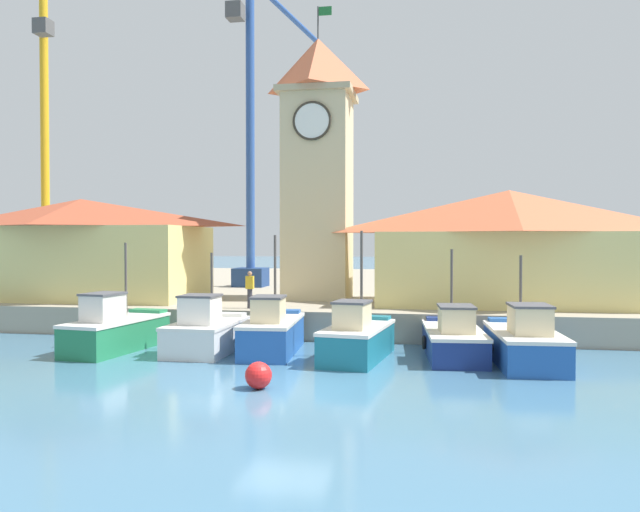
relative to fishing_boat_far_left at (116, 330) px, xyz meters
The scene contains 15 objects.
ground_plane 9.26m from the fishing_boat_far_left, 32.89° to the right, with size 300.00×300.00×0.00m, color teal.
quay_wharf 24.62m from the fishing_boat_far_left, 71.67° to the left, with size 120.00×40.00×1.23m, color #9E937F.
fishing_boat_far_left is the anchor object (origin of this frame).
fishing_boat_left_outer 3.50m from the fishing_boat_far_left, ahead, with size 2.29×4.18×3.72m.
fishing_boat_left_inner 5.99m from the fishing_boat_far_left, ahead, with size 2.09×4.71×4.39m.
fishing_boat_mid_left 9.22m from the fishing_boat_far_left, ahead, with size 2.43×4.64×4.53m.
fishing_boat_center 12.60m from the fishing_boat_far_left, ahead, with size 2.30×5.23×3.86m.
fishing_boat_mid_right 14.88m from the fishing_boat_far_left, ahead, with size 2.30×5.20×3.66m.
clock_tower 13.50m from the fishing_boat_far_left, 57.10° to the left, with size 3.74×3.74×14.83m.
warehouse_left 10.02m from the fishing_boat_far_left, 127.95° to the left, with size 12.44×6.36×5.09m.
warehouse_right 17.62m from the fishing_boat_far_left, 27.71° to the left, with size 12.33×6.38×5.29m.
port_crane_near 23.75m from the fishing_boat_far_left, 129.75° to the left, with size 4.81×7.10×19.99m.
port_crane_far 19.19m from the fishing_boat_far_left, 88.48° to the left, with size 4.76×8.59×20.23m.
mooring_buoy 8.58m from the fishing_boat_far_left, 35.61° to the right, with size 0.76×0.76×0.76m, color red.
dock_worker_near_tower 6.04m from the fishing_boat_far_left, 47.34° to the left, with size 0.34×0.22×1.62m.
Camera 1 is at (3.90, -16.86, 4.15)m, focal length 35.00 mm.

